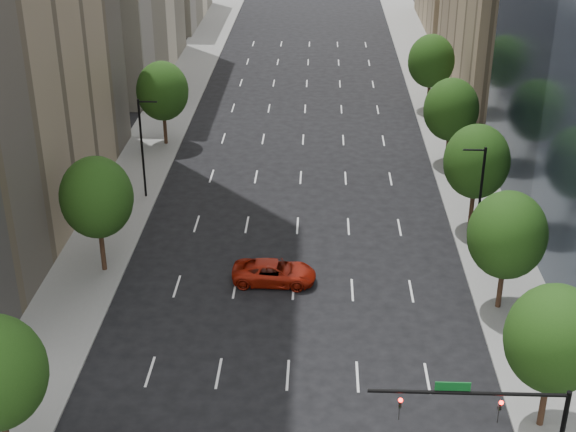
# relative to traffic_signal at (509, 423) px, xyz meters

# --- Properties ---
(sidewalk_left) EXTENTS (6.00, 200.00, 0.15)m
(sidewalk_left) POSITION_rel_traffic_signal_xyz_m (-26.03, 30.00, -5.10)
(sidewalk_left) COLOR slate
(sidewalk_left) RESTS_ON ground
(sidewalk_right) EXTENTS (6.00, 200.00, 0.15)m
(sidewalk_right) POSITION_rel_traffic_signal_xyz_m (4.97, 30.00, -5.10)
(sidewalk_right) COLOR slate
(sidewalk_right) RESTS_ON ground
(tree_right_1) EXTENTS (5.20, 5.20, 8.75)m
(tree_right_1) POSITION_rel_traffic_signal_xyz_m (3.47, 6.00, 0.58)
(tree_right_1) COLOR #382316
(tree_right_1) RESTS_ON ground
(tree_right_2) EXTENTS (5.20, 5.20, 8.61)m
(tree_right_2) POSITION_rel_traffic_signal_xyz_m (3.47, 18.00, 0.43)
(tree_right_2) COLOR #382316
(tree_right_2) RESTS_ON ground
(tree_right_3) EXTENTS (5.20, 5.20, 8.89)m
(tree_right_3) POSITION_rel_traffic_signal_xyz_m (3.47, 30.00, 0.72)
(tree_right_3) COLOR #382316
(tree_right_3) RESTS_ON ground
(tree_right_4) EXTENTS (5.20, 5.20, 8.46)m
(tree_right_4) POSITION_rel_traffic_signal_xyz_m (3.47, 44.00, 0.29)
(tree_right_4) COLOR #382316
(tree_right_4) RESTS_ON ground
(tree_right_5) EXTENTS (5.20, 5.20, 8.75)m
(tree_right_5) POSITION_rel_traffic_signal_xyz_m (3.47, 60.00, 0.58)
(tree_right_5) COLOR #382316
(tree_right_5) RESTS_ON ground
(tree_left_1) EXTENTS (5.20, 5.20, 8.97)m
(tree_left_1) POSITION_rel_traffic_signal_xyz_m (-24.53, 22.00, 0.79)
(tree_left_1) COLOR #382316
(tree_left_1) RESTS_ON ground
(tree_left_2) EXTENTS (5.20, 5.20, 8.68)m
(tree_left_2) POSITION_rel_traffic_signal_xyz_m (-24.53, 48.00, 0.50)
(tree_left_2) COLOR #382316
(tree_left_2) RESTS_ON ground
(streetlight_rn) EXTENTS (1.70, 0.20, 9.00)m
(streetlight_rn) POSITION_rel_traffic_signal_xyz_m (2.91, 25.00, -0.33)
(streetlight_rn) COLOR black
(streetlight_rn) RESTS_ON ground
(streetlight_ln) EXTENTS (1.70, 0.20, 9.00)m
(streetlight_ln) POSITION_rel_traffic_signal_xyz_m (-23.96, 35.00, -0.33)
(streetlight_ln) COLOR black
(streetlight_ln) RESTS_ON ground
(traffic_signal) EXTENTS (9.12, 0.40, 7.38)m
(traffic_signal) POSITION_rel_traffic_signal_xyz_m (0.00, 0.00, 0.00)
(traffic_signal) COLOR black
(traffic_signal) RESTS_ON ground
(car_red_far) EXTENTS (6.07, 2.96, 1.66)m
(car_red_far) POSITION_rel_traffic_signal_xyz_m (-11.93, 20.85, -4.34)
(car_red_far) COLOR maroon
(car_red_far) RESTS_ON ground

